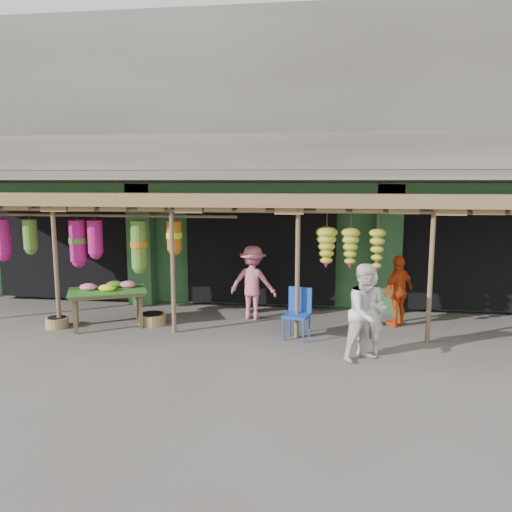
# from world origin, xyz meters

# --- Properties ---
(ground) EXTENTS (80.00, 80.00, 0.00)m
(ground) POSITION_xyz_m (0.00, 0.00, 0.00)
(ground) COLOR #514C47
(ground) RESTS_ON ground
(building) EXTENTS (16.40, 6.80, 7.00)m
(building) POSITION_xyz_m (-0.00, 4.87, 3.37)
(building) COLOR gray
(building) RESTS_ON ground
(awning) EXTENTS (14.00, 2.70, 2.79)m
(awning) POSITION_xyz_m (-0.18, 0.79, 2.57)
(awning) COLOR brown
(awning) RESTS_ON ground
(flower_table) EXTENTS (1.81, 1.49, 0.94)m
(flower_table) POSITION_xyz_m (-3.00, 0.04, 0.76)
(flower_table) COLOR brown
(flower_table) RESTS_ON ground
(blue_chair) EXTENTS (0.58, 0.59, 0.99)m
(blue_chair) POSITION_xyz_m (1.02, -0.20, 0.55)
(blue_chair) COLOR #1942A6
(blue_chair) RESTS_ON ground
(basket_mid) EXTENTS (0.71, 0.71, 0.23)m
(basket_mid) POSITION_xyz_m (-2.15, 0.32, 0.11)
(basket_mid) COLOR #A07C47
(basket_mid) RESTS_ON ground
(basket_right) EXTENTS (0.57, 0.57, 0.21)m
(basket_right) POSITION_xyz_m (-4.07, -0.17, 0.11)
(basket_right) COLOR olive
(basket_right) RESTS_ON ground
(person_front) EXTENTS (0.57, 0.39, 1.55)m
(person_front) POSITION_xyz_m (2.29, -1.01, 0.77)
(person_front) COLOR silver
(person_front) RESTS_ON ground
(person_right) EXTENTS (1.04, 1.00, 1.69)m
(person_right) POSITION_xyz_m (2.24, -1.31, 0.85)
(person_right) COLOR silver
(person_right) RESTS_ON ground
(person_vendor) EXTENTS (0.90, 0.89, 1.52)m
(person_vendor) POSITION_xyz_m (3.09, 0.89, 0.76)
(person_vendor) COLOR #D84914
(person_vendor) RESTS_ON ground
(person_shopper) EXTENTS (1.16, 0.79, 1.65)m
(person_shopper) POSITION_xyz_m (-0.05, 1.06, 0.82)
(person_shopper) COLOR #DA7387
(person_shopper) RESTS_ON ground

